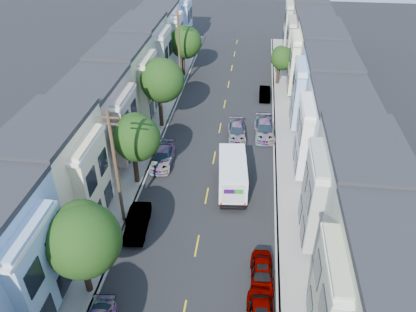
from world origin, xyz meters
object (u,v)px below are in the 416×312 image
(tree_e, at_px, (185,42))
(utility_pole_far, at_px, (179,51))
(parked_left_d, at_px, (163,157))
(tree_d, at_px, (161,81))
(lead_sedan, at_px, (237,131))
(tree_far_r, at_px, (282,59))
(tree_c, at_px, (136,138))
(utility_pole_near, at_px, (116,170))
(parked_right_d, at_px, (265,94))
(tree_b, at_px, (82,241))
(parked_right_b, at_px, (262,274))
(fedex_truck, at_px, (232,174))
(parked_right_c, at_px, (264,129))
(parked_left_c, at_px, (138,222))

(tree_e, distance_m, utility_pole_far, 4.21)
(tree_e, height_order, parked_left_d, tree_e)
(tree_d, xyz_separation_m, lead_sedan, (8.27, -1.25, -4.89))
(tree_far_r, relative_size, parked_left_d, 1.11)
(utility_pole_far, height_order, lead_sedan, utility_pole_far)
(parked_left_d, bearing_deg, tree_far_r, 58.24)
(tree_e, distance_m, parked_left_d, 22.19)
(tree_c, distance_m, tree_far_r, 27.22)
(tree_d, relative_size, utility_pole_near, 0.79)
(tree_e, xyz_separation_m, tree_far_r, (13.20, -1.23, -1.26))
(tree_d, bearing_deg, parked_right_d, 37.74)
(tree_b, bearing_deg, tree_far_r, 69.82)
(parked_right_b, height_order, parked_right_d, parked_right_b)
(fedex_truck, bearing_deg, tree_d, 123.74)
(parked_right_b, distance_m, parked_right_c, 19.69)
(parked_left_d, bearing_deg, tree_d, 99.18)
(utility_pole_far, distance_m, parked_right_c, 16.27)
(lead_sedan, relative_size, parked_right_c, 0.89)
(parked_right_b, bearing_deg, parked_right_c, 88.28)
(parked_left_c, height_order, parked_left_d, parked_left_c)
(tree_b, height_order, parked_left_d, tree_b)
(lead_sedan, distance_m, parked_left_c, 16.65)
(utility_pole_far, relative_size, parked_right_d, 2.63)
(tree_b, height_order, tree_far_r, tree_b)
(tree_b, height_order, parked_right_d, tree_b)
(fedex_truck, bearing_deg, parked_right_b, -79.88)
(fedex_truck, bearing_deg, parked_right_c, 68.63)
(parked_left_d, bearing_deg, parked_right_b, -55.04)
(tree_b, xyz_separation_m, parked_left_d, (1.40, 15.38, -4.10))
(tree_c, height_order, parked_left_c, tree_c)
(parked_right_b, xyz_separation_m, parked_right_c, (0.00, 19.69, 0.07))
(parked_right_b, bearing_deg, utility_pole_far, 108.36)
(tree_b, xyz_separation_m, tree_far_r, (13.20, 35.90, -1.18))
(tree_c, relative_size, tree_e, 0.96)
(parked_right_b, bearing_deg, parked_right_d, 88.28)
(fedex_truck, distance_m, lead_sedan, 9.13)
(utility_pole_near, distance_m, parked_left_d, 9.65)
(parked_left_d, relative_size, parked_right_b, 1.14)
(lead_sedan, bearing_deg, parked_right_d, 67.57)
(lead_sedan, xyz_separation_m, parked_left_c, (-6.86, -15.17, 0.06))
(tree_far_r, distance_m, utility_pole_far, 13.61)
(parked_right_b, relative_size, parked_right_c, 0.83)
(tree_c, xyz_separation_m, tree_e, (0.00, 25.01, 0.12))
(parked_right_b, bearing_deg, tree_far_r, 84.89)
(tree_c, relative_size, utility_pole_near, 0.69)
(utility_pole_near, bearing_deg, parked_right_d, 65.26)
(utility_pole_near, bearing_deg, parked_right_b, -22.50)
(tree_c, relative_size, utility_pole_far, 0.69)
(fedex_truck, height_order, lead_sedan, fedex_truck)
(tree_b, xyz_separation_m, parked_right_b, (11.20, 2.29, -4.14))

